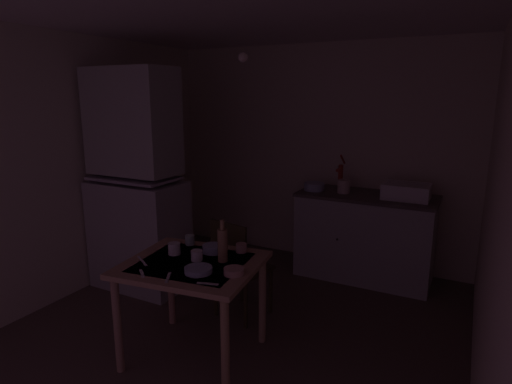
{
  "coord_description": "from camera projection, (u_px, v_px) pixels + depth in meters",
  "views": [
    {
      "loc": [
        1.61,
        -2.77,
        1.89
      ],
      "look_at": [
        0.1,
        0.16,
        1.14
      ],
      "focal_mm": 29.94,
      "sensor_mm": 36.0,
      "label": 1
    }
  ],
  "objects": [
    {
      "name": "chair_far_side",
      "position": [
        238.0,
        266.0,
        3.63
      ],
      "size": [
        0.47,
        0.47,
        0.88
      ],
      "color": "#352B16",
      "rests_on": "ground"
    },
    {
      "name": "mug_tall",
      "position": [
        241.0,
        248.0,
        3.2
      ],
      "size": [
        0.08,
        0.08,
        0.07
      ],
      "primitive_type": "cylinder",
      "color": "tan",
      "rests_on": "dining_table"
    },
    {
      "name": "teacup_mint",
      "position": [
        197.0,
        255.0,
        3.04
      ],
      "size": [
        0.08,
        0.08,
        0.08
      ],
      "primitive_type": "cylinder",
      "color": "white",
      "rests_on": "dining_table"
    },
    {
      "name": "sink_basin",
      "position": [
        406.0,
        191.0,
        4.18
      ],
      "size": [
        0.44,
        0.34,
        0.15
      ],
      "color": "white",
      "rests_on": "counter_cabinet"
    },
    {
      "name": "counter_cabinet",
      "position": [
        365.0,
        236.0,
        4.47
      ],
      "size": [
        1.38,
        0.64,
        0.89
      ],
      "color": "#B1B4AD",
      "rests_on": "ground"
    },
    {
      "name": "hutch_cabinet",
      "position": [
        137.0,
        189.0,
        4.13
      ],
      "size": [
        0.91,
        0.52,
        2.14
      ],
      "color": "#B1B4AD",
      "rests_on": "ground"
    },
    {
      "name": "wall_back",
      "position": [
        317.0,
        154.0,
        4.92
      ],
      "size": [
        3.59,
        0.1,
        2.45
      ],
      "primitive_type": "cube",
      "color": "beige",
      "rests_on": "ground"
    },
    {
      "name": "hand_pump",
      "position": [
        340.0,
        175.0,
        4.5
      ],
      "size": [
        0.05,
        0.27,
        0.39
      ],
      "color": "maroon",
      "rests_on": "counter_cabinet"
    },
    {
      "name": "glass_bottle",
      "position": [
        223.0,
        244.0,
        3.0
      ],
      "size": [
        0.07,
        0.07,
        0.31
      ],
      "color": "olive",
      "rests_on": "dining_table"
    },
    {
      "name": "teaspoon_by_cup",
      "position": [
        142.0,
        273.0,
        2.82
      ],
      "size": [
        0.12,
        0.1,
        0.0
      ],
      "primitive_type": "cube",
      "rotation": [
        0.0,
        0.0,
        2.44
      ],
      "color": "beige",
      "rests_on": "dining_table"
    },
    {
      "name": "wall_right",
      "position": [
        503.0,
        213.0,
        2.46
      ],
      "size": [
        0.1,
        3.81,
        2.45
      ],
      "primitive_type": "cube",
      "color": "beige",
      "rests_on": "ground"
    },
    {
      "name": "pendant_bulb",
      "position": [
        243.0,
        57.0,
        3.4
      ],
      "size": [
        0.08,
        0.08,
        0.08
      ],
      "primitive_type": "sphere",
      "color": "#F9EFCC"
    },
    {
      "name": "teacup_cream",
      "position": [
        190.0,
        240.0,
        3.36
      ],
      "size": [
        0.07,
        0.07,
        0.08
      ],
      "primitive_type": "cylinder",
      "color": "#ADD1C1",
      "rests_on": "dining_table"
    },
    {
      "name": "ceiling_slab",
      "position": [
        233.0,
        6.0,
        2.99
      ],
      "size": [
        3.59,
        3.81,
        0.1
      ],
      "primitive_type": "cube",
      "color": "white"
    },
    {
      "name": "sauce_dish",
      "position": [
        213.0,
        249.0,
        3.2
      ],
      "size": [
        0.15,
        0.15,
        0.06
      ],
      "primitive_type": "cylinder",
      "color": "#9EB2C6",
      "rests_on": "dining_table"
    },
    {
      "name": "teaspoon_near_bowl",
      "position": [
        208.0,
        284.0,
        2.66
      ],
      "size": [
        0.14,
        0.06,
        0.0
      ],
      "primitive_type": "cube",
      "rotation": [
        0.0,
        0.0,
        3.42
      ],
      "color": "beige",
      "rests_on": "dining_table"
    },
    {
      "name": "soup_bowl_small",
      "position": [
        198.0,
        270.0,
        2.83
      ],
      "size": [
        0.19,
        0.19,
        0.04
      ],
      "primitive_type": "cylinder",
      "color": "#9EB2C6",
      "rests_on": "dining_table"
    },
    {
      "name": "mixing_bowl_counter",
      "position": [
        314.0,
        187.0,
        4.56
      ],
      "size": [
        0.22,
        0.22,
        0.08
      ],
      "primitive_type": "cylinder",
      "color": "#9EB2C6",
      "rests_on": "counter_cabinet"
    },
    {
      "name": "table_knife",
      "position": [
        142.0,
        261.0,
        3.03
      ],
      "size": [
        0.18,
        0.12,
        0.0
      ],
      "primitive_type": "cube",
      "rotation": [
        0.0,
        0.0,
        2.57
      ],
      "color": "silver",
      "rests_on": "dining_table"
    },
    {
      "name": "stoneware_crock",
      "position": [
        344.0,
        186.0,
        4.43
      ],
      "size": [
        0.13,
        0.13,
        0.14
      ],
      "primitive_type": "cylinder",
      "color": "beige",
      "rests_on": "counter_cabinet"
    },
    {
      "name": "ground_plane",
      "position": [
        236.0,
        328.0,
        3.54
      ],
      "size": [
        4.71,
        4.71,
        0.0
      ],
      "primitive_type": "plane",
      "color": "brown"
    },
    {
      "name": "serving_spoon",
      "position": [
        168.0,
        277.0,
        2.75
      ],
      "size": [
        0.1,
        0.15,
        0.0
      ],
      "primitive_type": "cube",
      "rotation": [
        0.0,
        0.0,
        2.1
      ],
      "color": "beige",
      "rests_on": "dining_table"
    },
    {
      "name": "serving_bowl_wide",
      "position": [
        234.0,
        271.0,
        2.8
      ],
      "size": [
        0.14,
        0.14,
        0.04
      ],
      "primitive_type": "cylinder",
      "color": "tan",
      "rests_on": "dining_table"
    },
    {
      "name": "dining_table",
      "position": [
        193.0,
        276.0,
        3.04
      ],
      "size": [
        1.02,
        0.92,
        0.74
      ],
      "color": "tan",
      "rests_on": "ground"
    },
    {
      "name": "wall_left",
      "position": [
        72.0,
        167.0,
        4.07
      ],
      "size": [
        0.1,
        3.81,
        2.45
      ],
      "primitive_type": "cube",
      "color": "beige",
      "rests_on": "ground"
    },
    {
      "name": "mug_dark",
      "position": [
        174.0,
        249.0,
        3.16
      ],
      "size": [
        0.09,
        0.09,
        0.09
      ],
      "primitive_type": "cylinder",
      "color": "white",
      "rests_on": "dining_table"
    }
  ]
}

